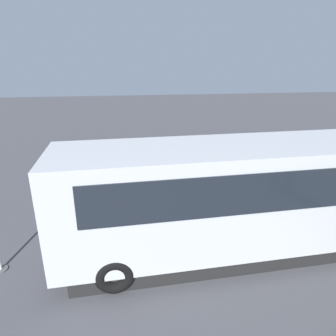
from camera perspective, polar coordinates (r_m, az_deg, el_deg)
ground_plane at (r=13.58m, az=3.96°, el=-3.31°), size 80.00×80.00×0.00m
tour_bus at (r=8.60m, az=13.23°, el=-5.95°), size 10.10×2.77×3.25m
spectator_far_left at (r=12.33m, az=18.38°, el=-1.28°), size 0.57×0.33×1.82m
spectator_left at (r=11.63m, az=13.16°, el=-2.54°), size 0.57×0.39×1.68m
spectator_centre at (r=11.35m, az=7.38°, el=-2.19°), size 0.57×0.32×1.82m
spectator_right at (r=11.18m, az=0.86°, el=-2.94°), size 0.58×0.34×1.68m
spectator_far_right at (r=10.91m, az=-4.75°, el=-3.24°), size 0.57×0.32×1.77m
parked_motorcycle_silver at (r=10.89m, az=9.72°, el=-6.84°), size 2.04×0.63×0.99m
parked_motorcycle_dark at (r=10.47m, az=-7.53°, el=-7.83°), size 2.05×0.58×0.99m
stunt_motorcycle at (r=14.68m, az=-12.39°, el=2.12°), size 1.85×1.22×1.61m
traffic_cone at (r=13.36m, az=-5.52°, el=-2.34°), size 0.34×0.34×0.63m
bay_line_a at (r=16.40m, az=18.85°, el=-0.23°), size 0.25×4.07×0.01m
bay_line_b at (r=15.33m, az=9.82°, el=-0.80°), size 0.24×3.86×0.01m
bay_line_c at (r=14.69m, az=-0.27°, el=-1.42°), size 0.25×4.24×0.01m
bay_line_d at (r=14.54m, az=-10.92°, el=-2.02°), size 0.23×3.69×0.01m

